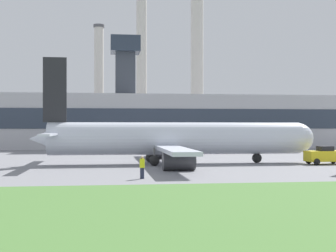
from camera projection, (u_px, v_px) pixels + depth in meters
ground_plane at (161, 164)px, 49.97m from camera, size 400.00×400.00×0.00m
terminal_building at (137, 120)px, 87.60m from camera, size 80.90×11.38×20.71m
smokestack_left at (99, 83)px, 117.63m from camera, size 2.74×2.74×29.69m
smokestack_right at (142, 63)px, 118.39m from camera, size 3.04×3.04×40.11m
smokestack_far at (197, 60)px, 118.30m from camera, size 3.64×3.64×41.40m
airplane at (173, 139)px, 50.14m from camera, size 30.75×28.83×11.20m
pushback_tug at (325, 156)px, 49.55m from camera, size 4.26×2.57×1.93m
ground_crew_person at (142, 167)px, 35.69m from camera, size 0.44×0.44×1.75m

